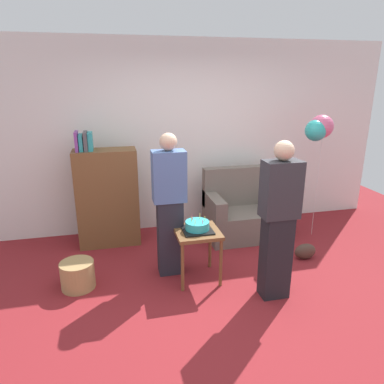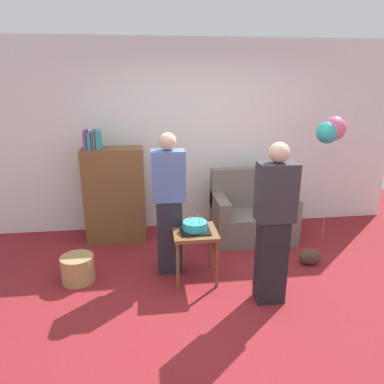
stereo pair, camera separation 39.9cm
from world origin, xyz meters
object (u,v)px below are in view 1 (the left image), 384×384
bookshelf (107,197)px  person_holding_cake (278,221)px  birthday_cake (197,226)px  person_blowing_candles (170,205)px  handbag (305,251)px  couch (244,212)px  wicker_basket (78,275)px  side_table (197,238)px  balloon_bunch (319,128)px

bookshelf → person_holding_cake: 2.34m
birthday_cake → person_blowing_candles: size_ratio=0.20×
bookshelf → birthday_cake: 1.49m
handbag → person_blowing_candles: bearing=177.4°
couch → wicker_basket: couch is taller
bookshelf → side_table: size_ratio=2.62×
couch → person_holding_cake: 1.59m
wicker_basket → person_holding_cake: bearing=-17.0°
balloon_bunch → couch: bearing=166.4°
bookshelf → handbag: size_ratio=5.51×
couch → birthday_cake: (-0.94, -1.00, 0.30)m
person_blowing_candles → person_holding_cake: bearing=-41.2°
birthday_cake → balloon_bunch: balloon_bunch is taller
birthday_cake → couch: bearing=46.5°
bookshelf → handbag: 2.65m
person_blowing_candles → couch: bearing=28.3°
side_table → handbag: (1.43, 0.13, -0.40)m
side_table → wicker_basket: (-1.30, 0.11, -0.35)m
birthday_cake → wicker_basket: 1.39m
side_table → handbag: side_table is taller
balloon_bunch → wicker_basket: bearing=-168.1°
handbag → balloon_bunch: bearing=56.6°
person_holding_cake → person_blowing_candles: bearing=-40.8°
bookshelf → balloon_bunch: bearing=-7.7°
couch → bookshelf: 1.92m
couch → bookshelf: bearing=175.1°
bookshelf → wicker_basket: bookshelf is taller
handbag → side_table: bearing=-174.7°
couch → person_holding_cake: (-0.25, -1.50, 0.49)m
birthday_cake → person_blowing_candles: (-0.27, 0.21, 0.19)m
person_holding_cake → balloon_bunch: bearing=-136.7°
side_table → person_blowing_candles: person_blowing_candles is taller
person_blowing_candles → handbag: size_ratio=5.82×
wicker_basket → balloon_bunch: 3.51m
person_blowing_candles → handbag: person_blowing_candles is taller
person_blowing_candles → balloon_bunch: bearing=10.2°
birthday_cake → bookshelf: bearing=129.2°
wicker_basket → bookshelf: bearing=71.3°
birthday_cake → person_blowing_candles: person_blowing_candles is taller
side_table → balloon_bunch: bearing=22.7°
couch → birthday_cake: size_ratio=3.44×
couch → person_holding_cake: bearing=-99.4°
side_table → birthday_cake: birthday_cake is taller
couch → handbag: 1.02m
couch → bookshelf: size_ratio=0.71×
wicker_basket → birthday_cake: bearing=-4.9°
side_table → person_blowing_candles: size_ratio=0.36×
birthday_cake → handbag: birthday_cake is taller
birthday_cake → wicker_basket: birthday_cake is taller
bookshelf → person_blowing_candles: bearing=-54.4°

